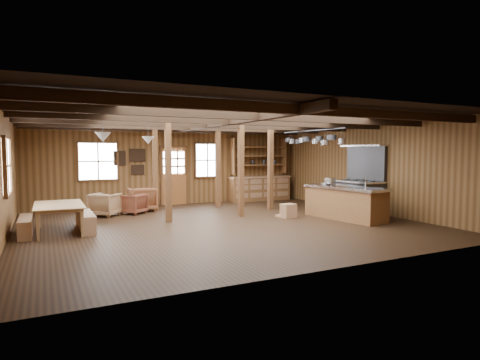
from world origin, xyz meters
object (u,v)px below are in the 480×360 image
object	(u,v)px
commercial_range	(359,191)
armchair_c	(105,205)
armchair_a	(133,204)
kitchen_island	(345,202)
dining_table	(61,218)
armchair_b	(142,199)

from	to	relation	value
commercial_range	armchair_c	bearing A→B (deg)	158.78
commercial_range	armchair_a	world-z (taller)	commercial_range
kitchen_island	armchair_a	world-z (taller)	kitchen_island
dining_table	armchair_a	size ratio (longest dim) A/B	2.81
armchair_b	dining_table	bearing A→B (deg)	46.69
kitchen_island	armchair_a	xyz separation A→B (m)	(-5.24, 3.62, -0.17)
commercial_range	dining_table	size ratio (longest dim) A/B	1.11
armchair_c	commercial_range	bearing A→B (deg)	-162.75
kitchen_island	armchair_a	bearing A→B (deg)	137.36
dining_table	kitchen_island	bearing A→B (deg)	-100.91
dining_table	armchair_a	distance (m)	3.02
armchair_a	armchair_b	size ratio (longest dim) A/B	0.80
armchair_a	armchair_b	world-z (taller)	armchair_b
armchair_a	armchair_c	xyz separation A→B (m)	(-0.84, -0.08, 0.04)
kitchen_island	commercial_range	size ratio (longest dim) A/B	1.22
commercial_range	armchair_c	size ratio (longest dim) A/B	2.79
commercial_range	armchair_a	xyz separation A→B (m)	(-6.43, 2.90, -0.36)
commercial_range	kitchen_island	bearing A→B (deg)	-148.81
armchair_b	armchair_c	bearing A→B (deg)	25.33
dining_table	armchair_b	world-z (taller)	armchair_b
kitchen_island	armchair_b	world-z (taller)	kitchen_island
dining_table	armchair_a	xyz separation A→B (m)	(2.12, 2.15, -0.03)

